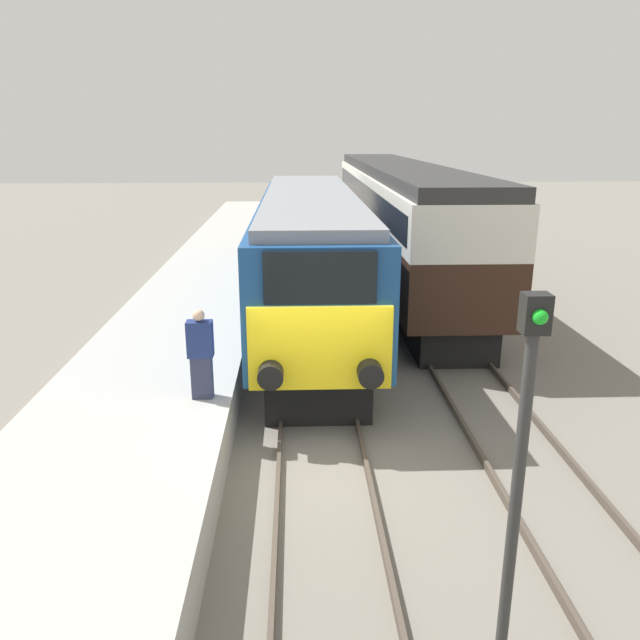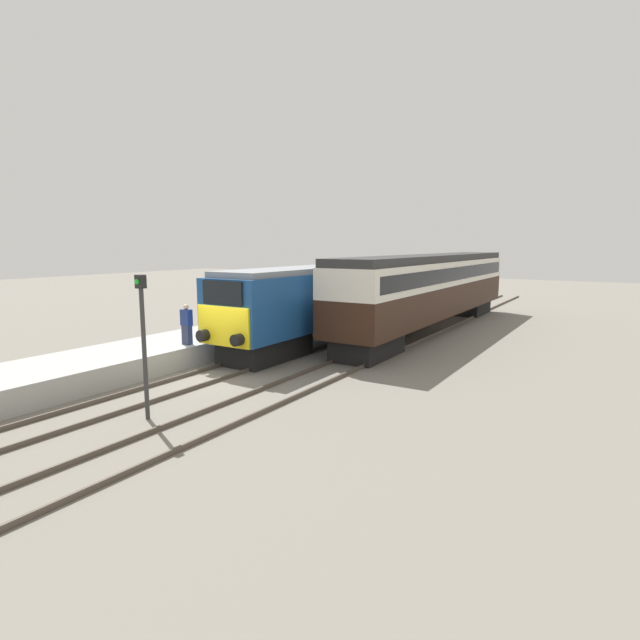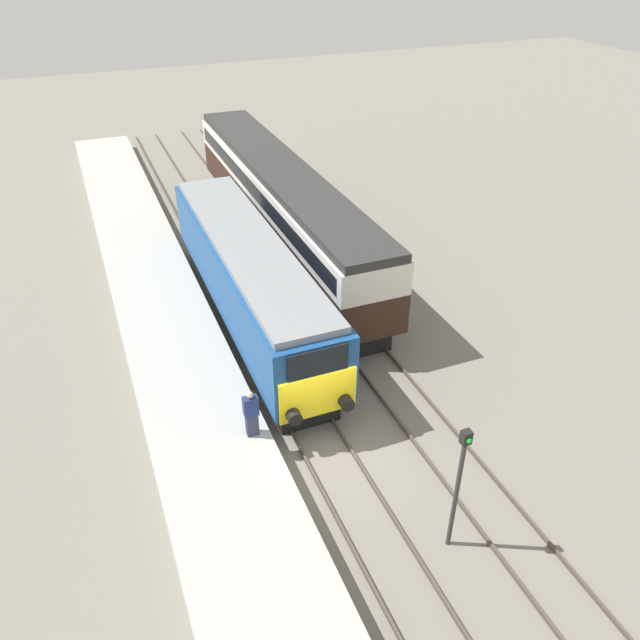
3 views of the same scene
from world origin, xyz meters
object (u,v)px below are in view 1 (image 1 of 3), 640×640
Objects in this scene: passenger_carriage at (398,209)px; person_on_platform at (201,355)px; signal_post at (520,459)px; locomotive at (310,252)px.

person_on_platform is at bearing -112.83° from passenger_carriage.
locomotive is at bearing 98.07° from signal_post.
passenger_carriage is 18.08m from signal_post.
passenger_carriage is at bearing 60.51° from locomotive.
passenger_carriage reaches higher than locomotive.
person_on_platform is 0.41× the size of signal_post.
passenger_carriage is (3.40, 6.01, 0.45)m from locomotive.
locomotive is 12.11m from signal_post.
signal_post is at bearing -53.25° from person_on_platform.
locomotive is 3.68× the size of signal_post.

